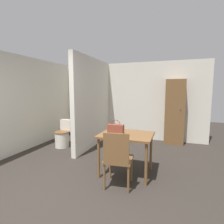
{
  "coord_description": "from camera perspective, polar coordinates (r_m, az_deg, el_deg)",
  "views": [
    {
      "loc": [
        1.59,
        -1.89,
        1.61
      ],
      "look_at": [
        0.23,
        1.96,
        1.1
      ],
      "focal_mm": 28.0,
      "sensor_mm": 36.0,
      "label": 1
    }
  ],
  "objects": [
    {
      "name": "wooden_chair",
      "position": [
        2.94,
        1.86,
        -14.63
      ],
      "size": [
        0.5,
        0.5,
        0.96
      ],
      "rotation": [
        0.0,
        0.0,
        0.1
      ],
      "color": "brown",
      "rests_on": "ground_plane"
    },
    {
      "name": "ground_plane",
      "position": [
        2.94,
        -19.29,
        -26.46
      ],
      "size": [
        16.0,
        16.0,
        0.0
      ],
      "primitive_type": "plane",
      "color": "#2D2823"
    },
    {
      "name": "toilet",
      "position": [
        5.25,
        -15.67,
        -7.51
      ],
      "size": [
        0.41,
        0.56,
        0.75
      ],
      "color": "silver",
      "rests_on": "ground_plane"
    },
    {
      "name": "partition_wall",
      "position": [
        5.07,
        -6.15,
        3.03
      ],
      "size": [
        0.12,
        2.25,
        2.5
      ],
      "color": "beige",
      "rests_on": "ground_plane"
    },
    {
      "name": "wall_left",
      "position": [
        5.36,
        -25.51,
        2.59
      ],
      "size": [
        0.12,
        4.8,
        2.5
      ],
      "color": "beige",
      "rests_on": "ground_plane"
    },
    {
      "name": "wooden_cabinet",
      "position": [
        5.52,
        19.78,
        -0.02
      ],
      "size": [
        0.55,
        0.39,
        1.92
      ],
      "color": "brown",
      "rests_on": "ground_plane"
    },
    {
      "name": "dining_table",
      "position": [
        3.37,
        4.68,
        -8.74
      ],
      "size": [
        0.98,
        0.78,
        0.79
      ],
      "color": "brown",
      "rests_on": "ground_plane"
    },
    {
      "name": "handbag",
      "position": [
        3.27,
        1.2,
        -5.64
      ],
      "size": [
        0.3,
        0.11,
        0.28
      ],
      "color": "brown",
      "rests_on": "dining_table"
    },
    {
      "name": "wall_back",
      "position": [
        5.97,
        3.96,
        3.67
      ],
      "size": [
        5.26,
        0.12,
        2.5
      ],
      "color": "beige",
      "rests_on": "ground_plane"
    }
  ]
}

